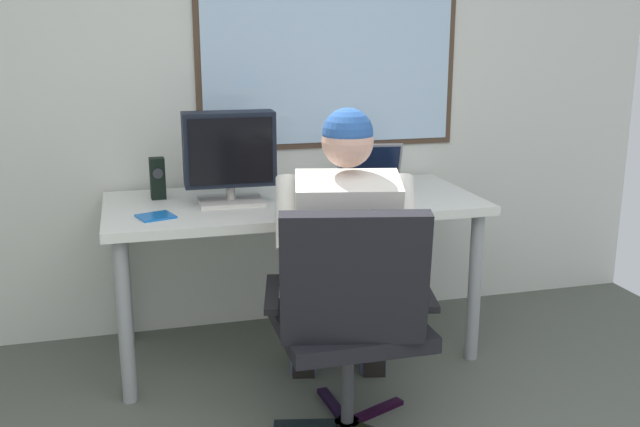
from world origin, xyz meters
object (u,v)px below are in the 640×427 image
object	(u,v)px
office_chair	(351,310)
laptop	(372,178)
coffee_mug	(361,194)
desk	(294,216)
desk_speaker	(158,178)
person_seated	(344,257)
crt_monitor	(229,152)
cd_case	(156,216)
wine_glass	(315,190)

from	to	relation	value
office_chair	laptop	world-z (taller)	laptop
coffee_mug	office_chair	bearing A→B (deg)	-110.95
desk	desk_speaker	size ratio (longest dim) A/B	8.93
person_seated	coffee_mug	bearing A→B (deg)	63.32
crt_monitor	coffee_mug	distance (m)	0.62
desk	coffee_mug	world-z (taller)	coffee_mug
person_seated	desk_speaker	xyz separation A→B (m)	(-0.67, 0.76, 0.20)
laptop	desk_speaker	distance (m)	1.03
cd_case	desk	bearing A→B (deg)	15.38
laptop	wine_glass	world-z (taller)	laptop
desk_speaker	laptop	bearing A→B (deg)	-3.52
office_chair	wine_glass	bearing A→B (deg)	86.97
person_seated	office_chair	bearing A→B (deg)	-101.43
desk	crt_monitor	world-z (taller)	crt_monitor
desk	wine_glass	distance (m)	0.28
desk_speaker	cd_case	bearing A→B (deg)	-94.92
person_seated	laptop	bearing A→B (deg)	63.11
cd_case	person_seated	bearing A→B (deg)	-30.59
cd_case	coffee_mug	bearing A→B (deg)	-1.92
desk_speaker	person_seated	bearing A→B (deg)	-48.67
desk_speaker	coffee_mug	bearing A→B (deg)	-23.66
office_chair	person_seated	distance (m)	0.29
wine_glass	crt_monitor	bearing A→B (deg)	147.55
wine_glass	desk_speaker	bearing A→B (deg)	149.24
office_chair	crt_monitor	world-z (taller)	crt_monitor
wine_glass	desk_speaker	distance (m)	0.76
desk	office_chair	world-z (taller)	office_chair
office_chair	laptop	size ratio (longest dim) A/B	2.58
wine_glass	cd_case	world-z (taller)	wine_glass
wine_glass	cd_case	distance (m)	0.69
laptop	cd_case	size ratio (longest dim) A/B	2.10
cd_case	coffee_mug	distance (m)	0.90
office_chair	laptop	distance (m)	1.08
person_seated	laptop	distance (m)	0.80
desk	crt_monitor	bearing A→B (deg)	179.64
office_chair	cd_case	distance (m)	0.96
coffee_mug	cd_case	bearing A→B (deg)	178.08
laptop	desk_speaker	bearing A→B (deg)	176.48
person_seated	cd_case	bearing A→B (deg)	149.41
laptop	wine_glass	bearing A→B (deg)	-138.91
office_chair	crt_monitor	bearing A→B (deg)	109.95
cd_case	desk_speaker	bearing A→B (deg)	85.08
desk	desk_speaker	world-z (taller)	desk_speaker
office_chair	cd_case	size ratio (longest dim) A/B	5.42
desk_speaker	office_chair	bearing A→B (deg)	-58.68
desk	wine_glass	bearing A→B (deg)	-77.32
desk	coffee_mug	bearing A→B (deg)	-38.23
crt_monitor	wine_glass	xyz separation A→B (m)	(0.34, -0.22, -0.15)
crt_monitor	person_seated	bearing A→B (deg)	-58.76
crt_monitor	wine_glass	world-z (taller)	crt_monitor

